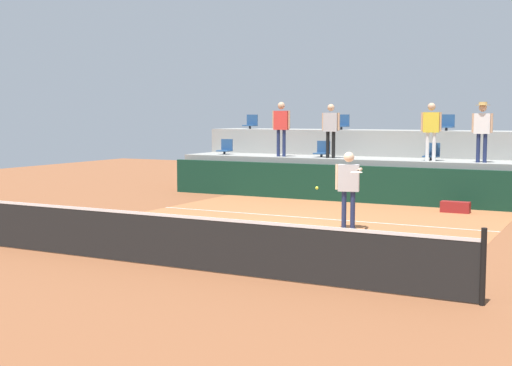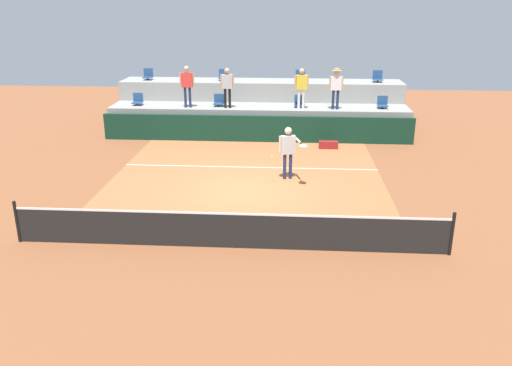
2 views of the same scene
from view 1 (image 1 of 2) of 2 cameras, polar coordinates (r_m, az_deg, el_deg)
name	(u,v)px [view 1 (image 1 of 2)]	position (r m, az deg, el deg)	size (l,w,h in m)	color
ground_plane	(271,232)	(15.47, 1.24, -4.07)	(40.00, 40.00, 0.00)	brown
court_inner_paint	(290,226)	(16.36, 2.80, -3.54)	(9.00, 10.00, 0.01)	#A36038
court_service_line	(313,218)	(17.63, 4.72, -2.88)	(9.00, 0.06, 0.00)	silver
tennis_net	(167,238)	(11.99, -7.32, -4.51)	(10.48, 0.08, 1.07)	black
sponsor_backboard	(361,184)	(20.90, 8.58, -0.11)	(13.00, 0.16, 1.10)	#0F3323
seating_tier_lower	(375,178)	(22.12, 9.68, 0.38)	(13.00, 1.80, 1.25)	gray
seating_tier_upper	(392,161)	(23.80, 11.04, 1.74)	(13.00, 1.80, 2.10)	gray
stadium_chair_lower_far_left	(226,148)	(24.19, -2.50, 2.88)	(0.44, 0.40, 0.52)	#2D2D33
stadium_chair_lower_left	(322,150)	(22.60, 5.46, 2.68)	(0.44, 0.40, 0.52)	#2D2D33
stadium_chair_lower_right	(432,153)	(21.52, 14.18, 2.39)	(0.44, 0.40, 0.52)	#2D2D33
stadium_chair_upper_far_left	(251,123)	(25.72, -0.41, 4.94)	(0.44, 0.40, 0.52)	#2D2D33
stadium_chair_upper_left	(342,123)	(24.25, 7.07, 4.86)	(0.44, 0.40, 0.52)	#2D2D33
stadium_chair_upper_right	(447,124)	(23.24, 15.35, 4.68)	(0.44, 0.40, 0.52)	#2D2D33
tennis_player	(349,182)	(15.91, 7.60, 0.09)	(0.95, 1.17, 1.76)	navy
spectator_in_white	(281,123)	(22.74, 2.08, 4.89)	(0.62, 0.26, 1.77)	navy
spectator_leaning_on_rail	(331,126)	(22.05, 6.14, 4.69)	(0.59, 0.23, 1.69)	black
spectator_in_grey	(431,126)	(21.10, 14.13, 4.55)	(0.60, 0.26, 1.70)	white
spectator_with_hat	(482,126)	(20.81, 18.02, 4.49)	(0.58, 0.40, 1.72)	navy
tennis_ball	(317,188)	(15.47, 5.00, -0.41)	(0.07, 0.07, 0.07)	#CCE033
equipment_bag	(455,207)	(19.32, 15.99, -1.91)	(0.76, 0.28, 0.30)	maroon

